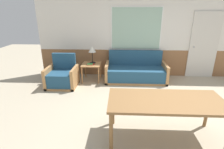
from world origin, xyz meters
The scene contains 9 objects.
ground_plane centered at (0.00, 0.00, 0.00)m, with size 16.00×16.00×0.00m, color #B2A58C.
wall_back centered at (-0.03, 2.63, 1.36)m, with size 7.20×0.09×2.70m.
couch centered at (-0.47, 2.12, 0.26)m, with size 1.85×0.81×0.89m.
armchair centered at (-2.61, 1.60, 0.27)m, with size 0.83×0.75×0.90m.
side_table centered at (-1.84, 2.07, 0.45)m, with size 0.56×0.56×0.54m.
table_lamp centered at (-1.81, 2.17, 0.94)m, with size 0.23×0.23×0.51m.
book_stack centered at (-1.84, 1.97, 0.55)m, with size 0.22×0.16×0.04m.
dining_table centered at (-0.21, -0.50, 0.66)m, with size 1.86×0.82×0.73m.
entry_door centered at (1.66, 2.57, 1.03)m, with size 0.88×0.09×2.06m.
Camera 1 is at (-0.96, -3.02, 2.07)m, focal length 28.00 mm.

